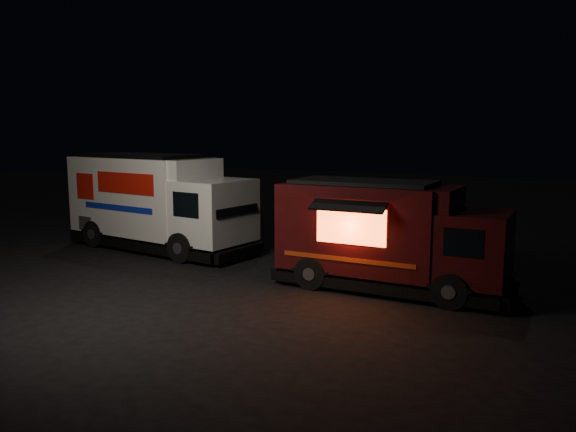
# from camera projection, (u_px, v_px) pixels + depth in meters

# --- Properties ---
(ground) EXTENTS (80.00, 80.00, 0.00)m
(ground) POSITION_uv_depth(u_px,v_px,m) (226.00, 281.00, 15.07)
(ground) COLOR black
(ground) RESTS_ON ground
(white_truck) EXTENTS (7.37, 3.30, 3.23)m
(white_truck) POSITION_uv_depth(u_px,v_px,m) (160.00, 202.00, 19.02)
(white_truck) COLOR silver
(white_truck) RESTS_ON ground
(red_truck) EXTENTS (5.95, 2.23, 2.76)m
(red_truck) POSITION_uv_depth(u_px,v_px,m) (392.00, 236.00, 14.15)
(red_truck) COLOR #370A11
(red_truck) RESTS_ON ground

